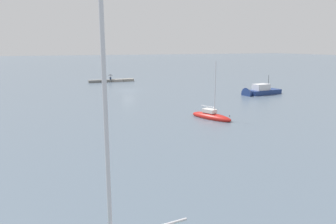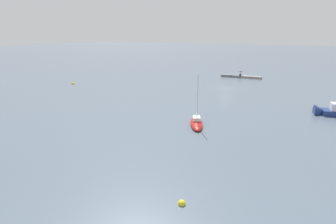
% 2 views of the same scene
% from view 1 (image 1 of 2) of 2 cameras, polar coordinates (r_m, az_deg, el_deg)
% --- Properties ---
extents(ground_plane, '(500.00, 500.00, 0.00)m').
position_cam_1_polar(ground_plane, '(61.35, -7.13, 3.88)').
color(ground_plane, slate).
extents(seawall_pier, '(10.92, 1.55, 0.59)m').
position_cam_1_polar(seawall_pier, '(77.26, -10.27, 5.65)').
color(seawall_pier, gray).
rests_on(seawall_pier, ground_plane).
extents(person_seated_blue_left, '(0.45, 0.64, 0.73)m').
position_cam_1_polar(person_seated_blue_left, '(77.02, -10.43, 6.04)').
color(person_seated_blue_left, '#1E2333').
rests_on(person_seated_blue_left, seawall_pier).
extents(umbrella_open_black, '(1.12, 1.12, 1.25)m').
position_cam_1_polar(umbrella_open_black, '(77.12, -10.47, 6.67)').
color(umbrella_open_black, black).
rests_on(umbrella_open_black, seawall_pier).
extents(sailboat_red_mid, '(3.68, 5.77, 7.07)m').
position_cam_1_polar(sailboat_red_mid, '(37.69, 7.86, -0.77)').
color(sailboat_red_mid, red).
rests_on(sailboat_red_mid, ground_plane).
extents(motorboat_navy_near, '(7.78, 3.23, 4.24)m').
position_cam_1_polar(motorboat_navy_near, '(58.05, 16.22, 3.49)').
color(motorboat_navy_near, navy).
rests_on(motorboat_navy_near, ground_plane).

